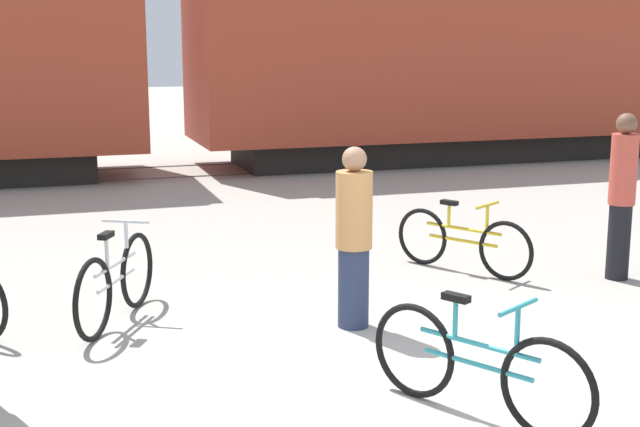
% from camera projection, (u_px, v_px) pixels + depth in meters
% --- Properties ---
extents(ground_plane, '(80.00, 80.00, 0.00)m').
position_uv_depth(ground_plane, '(399.00, 392.00, 6.61)').
color(ground_plane, '#A8A399').
extents(freight_train, '(23.42, 2.80, 5.13)m').
position_uv_depth(freight_train, '(165.00, 29.00, 16.65)').
color(freight_train, black).
rests_on(freight_train, ground_plane).
extents(rail_near, '(35.42, 0.07, 0.01)m').
position_uv_depth(rail_near, '(176.00, 177.00, 16.51)').
color(rail_near, '#4C4238').
rests_on(rail_near, ground_plane).
extents(rail_far, '(35.42, 0.07, 0.01)m').
position_uv_depth(rail_far, '(165.00, 166.00, 17.85)').
color(rail_far, '#4C4238').
rests_on(rail_far, ground_plane).
extents(bicycle_silver, '(0.87, 1.54, 0.91)m').
position_uv_depth(bicycle_silver, '(116.00, 282.00, 8.13)').
color(bicycle_silver, black).
rests_on(bicycle_silver, ground_plane).
extents(bicycle_yellow, '(0.95, 1.50, 0.81)m').
position_uv_depth(bicycle_yellow, '(463.00, 241.00, 9.89)').
color(bicycle_yellow, black).
rests_on(bicycle_yellow, ground_plane).
extents(bicycle_teal, '(0.92, 1.57, 0.87)m').
position_uv_depth(bicycle_teal, '(477.00, 366.00, 6.11)').
color(bicycle_teal, black).
rests_on(bicycle_teal, ground_plane).
extents(person_in_red, '(0.28, 0.28, 1.80)m').
position_uv_depth(person_in_red, '(622.00, 195.00, 9.50)').
color(person_in_red, black).
rests_on(person_in_red, ground_plane).
extents(person_in_tan, '(0.33, 0.33, 1.64)m').
position_uv_depth(person_in_tan, '(354.00, 238.00, 7.94)').
color(person_in_tan, '#283351').
rests_on(person_in_tan, ground_plane).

